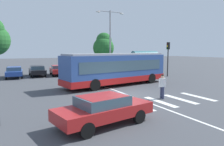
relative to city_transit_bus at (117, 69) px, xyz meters
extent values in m
plane|color=#424449|center=(-1.44, -4.43, -1.59)|extent=(160.00, 160.00, 0.00)
cylinder|color=black|center=(3.35, 1.79, -1.09)|extent=(1.04, 0.47, 1.00)
cylinder|color=black|center=(3.76, -0.52, -1.09)|extent=(1.04, 0.47, 1.00)
cylinder|color=black|center=(-3.37, 0.59, -1.09)|extent=(1.04, 0.47, 1.00)
cylinder|color=black|center=(-2.96, -1.72, -1.09)|extent=(1.04, 0.47, 1.00)
cube|color=#2D4C8E|center=(-0.02, 0.00, 0.04)|extent=(10.95, 4.38, 2.55)
cube|color=red|center=(-0.02, 0.00, -0.96)|extent=(11.06, 4.43, 0.55)
cube|color=#3D5666|center=(-0.02, 0.00, 0.34)|extent=(9.70, 4.21, 0.96)
cube|color=#3D5666|center=(5.24, 0.93, 0.24)|extent=(0.43, 2.22, 1.63)
cube|color=black|center=(5.24, 0.93, 1.13)|extent=(0.40, 1.92, 0.28)
cube|color=#99999E|center=(-0.02, 0.00, 1.39)|extent=(10.49, 4.11, 0.16)
cube|color=#28282B|center=(5.34, 0.95, -1.16)|extent=(0.57, 2.53, 0.36)
cylinder|color=#333856|center=(0.17, -6.40, -1.16)|extent=(0.16, 0.16, 0.85)
cylinder|color=#333856|center=(0.16, -6.60, -1.16)|extent=(0.16, 0.16, 0.85)
cube|color=white|center=(0.17, -6.50, -0.44)|extent=(0.41, 0.28, 0.60)
cylinder|color=white|center=(-0.07, -6.49, -0.47)|extent=(0.10, 0.10, 0.55)
cylinder|color=white|center=(0.41, -6.51, -0.47)|extent=(0.10, 0.10, 0.55)
sphere|color=tan|center=(0.17, -6.50, -0.03)|extent=(0.22, 0.22, 0.22)
sphere|color=black|center=(0.17, -6.50, 0.04)|extent=(0.19, 0.19, 0.19)
cylinder|color=black|center=(-4.35, -8.28, -1.27)|extent=(0.67, 0.32, 0.64)
cylinder|color=black|center=(-4.04, -9.92, -1.27)|extent=(0.67, 0.32, 0.64)
cylinder|color=black|center=(-7.09, -8.80, -1.27)|extent=(0.67, 0.32, 0.64)
cylinder|color=black|center=(-6.78, -10.45, -1.27)|extent=(0.67, 0.32, 0.64)
cube|color=#AD1E1E|center=(-5.57, -9.36, -0.95)|extent=(4.76, 2.64, 0.52)
cube|color=#3D5666|center=(-5.65, -9.38, -0.47)|extent=(2.42, 1.98, 0.44)
cube|color=#AD1E1E|center=(-5.65, -9.38, -0.28)|extent=(2.23, 1.88, 0.09)
cylinder|color=black|center=(-9.39, 11.91, -1.27)|extent=(0.24, 0.65, 0.64)
cylinder|color=black|center=(-7.72, 11.81, -1.27)|extent=(0.24, 0.65, 0.64)
cylinder|color=black|center=(-9.56, 9.13, -1.27)|extent=(0.24, 0.65, 0.64)
cylinder|color=black|center=(-7.89, 9.03, -1.27)|extent=(0.24, 0.65, 0.64)
cube|color=#234293|center=(-8.64, 10.47, -0.95)|extent=(2.09, 4.60, 0.52)
cube|color=#3D5666|center=(-8.64, 10.38, -0.47)|extent=(1.73, 2.25, 0.44)
cube|color=#234293|center=(-8.64, 10.38, -0.28)|extent=(1.65, 2.07, 0.09)
cylinder|color=black|center=(-6.70, 12.42, -1.27)|extent=(0.22, 0.65, 0.64)
cylinder|color=black|center=(-5.03, 12.37, -1.27)|extent=(0.22, 0.65, 0.64)
cylinder|color=black|center=(-6.79, 9.64, -1.27)|extent=(0.22, 0.65, 0.64)
cylinder|color=black|center=(-5.12, 9.58, -1.27)|extent=(0.22, 0.65, 0.64)
cube|color=black|center=(-5.91, 11.00, -0.95)|extent=(1.96, 4.56, 0.52)
cube|color=#3D5666|center=(-5.91, 10.91, -0.47)|extent=(1.67, 2.21, 0.44)
cube|color=black|center=(-5.91, 10.91, -0.28)|extent=(1.59, 2.03, 0.09)
cylinder|color=black|center=(-3.99, 12.23, -1.27)|extent=(0.26, 0.66, 0.64)
cylinder|color=black|center=(-2.32, 12.08, -1.27)|extent=(0.26, 0.66, 0.64)
cylinder|color=black|center=(-4.24, 9.45, -1.27)|extent=(0.26, 0.66, 0.64)
cylinder|color=black|center=(-2.57, 9.30, -1.27)|extent=(0.26, 0.66, 0.64)
cube|color=#AD1E1E|center=(-3.28, 10.76, -0.95)|extent=(2.21, 4.64, 0.52)
cube|color=#3D5666|center=(-3.29, 10.67, -0.47)|extent=(1.79, 2.29, 0.44)
cube|color=#AD1E1E|center=(-3.29, 10.67, -0.28)|extent=(1.70, 2.11, 0.09)
cylinder|color=black|center=(-1.30, 12.03, -1.27)|extent=(0.25, 0.65, 0.64)
cylinder|color=black|center=(0.37, 11.91, -1.27)|extent=(0.25, 0.65, 0.64)
cylinder|color=black|center=(-1.51, 9.25, -1.27)|extent=(0.25, 0.65, 0.64)
cylinder|color=black|center=(0.16, 9.12, -1.27)|extent=(0.25, 0.65, 0.64)
cube|color=#C6B793|center=(-0.57, 10.58, -0.95)|extent=(2.15, 4.62, 0.52)
cube|color=#3D5666|center=(-0.58, 10.49, -0.47)|extent=(1.76, 2.27, 0.44)
cube|color=#C6B793|center=(-0.58, 10.49, -0.28)|extent=(1.67, 2.09, 0.09)
cylinder|color=black|center=(1.28, 11.99, -1.27)|extent=(0.21, 0.64, 0.64)
cylinder|color=black|center=(2.95, 11.95, -1.27)|extent=(0.21, 0.64, 0.64)
cylinder|color=black|center=(1.21, 9.20, -1.27)|extent=(0.21, 0.64, 0.64)
cylinder|color=black|center=(2.89, 9.16, -1.27)|extent=(0.21, 0.64, 0.64)
cube|color=white|center=(2.08, 10.58, -0.95)|extent=(1.92, 4.54, 0.52)
cube|color=#3D5666|center=(2.08, 10.49, -0.47)|extent=(1.65, 2.19, 0.44)
cube|color=white|center=(2.08, 10.49, -0.28)|extent=(1.57, 2.01, 0.09)
cylinder|color=black|center=(3.95, 11.94, -1.27)|extent=(0.20, 0.64, 0.64)
cylinder|color=black|center=(5.62, 11.93, -1.27)|extent=(0.20, 0.64, 0.64)
cylinder|color=black|center=(3.93, 9.15, -1.27)|extent=(0.20, 0.64, 0.64)
cylinder|color=black|center=(5.61, 9.14, -1.27)|extent=(0.20, 0.64, 0.64)
cube|color=#196B70|center=(4.78, 10.54, -0.95)|extent=(1.84, 4.51, 0.52)
cube|color=#3D5666|center=(4.78, 10.45, -0.47)|extent=(1.61, 2.17, 0.44)
cube|color=#196B70|center=(4.78, 10.45, -0.28)|extent=(1.54, 1.99, 0.09)
cylinder|color=#28282B|center=(9.10, 3.13, 0.15)|extent=(0.14, 0.14, 3.47)
cube|color=black|center=(9.10, 3.13, 2.33)|extent=(0.28, 0.32, 0.90)
cylinder|color=#410907|center=(8.93, 3.13, 2.60)|extent=(0.04, 0.20, 0.20)
cylinder|color=yellow|center=(8.93, 3.13, 2.30)|extent=(0.04, 0.20, 0.20)
cylinder|color=#093B10|center=(8.93, 3.13, 2.00)|extent=(0.04, 0.20, 0.20)
cylinder|color=#28282B|center=(6.42, 7.21, -0.44)|extent=(0.12, 0.12, 2.30)
cylinder|color=#28282B|center=(10.30, 7.21, -0.44)|extent=(0.12, 0.12, 2.30)
cube|color=slate|center=(8.36, 7.91, -0.32)|extent=(3.72, 0.04, 1.93)
cylinder|color=#2D6670|center=(8.36, 7.21, 0.89)|extent=(3.95, 1.54, 1.54)
cube|color=#4C3823|center=(8.36, 7.21, -1.14)|extent=(3.10, 0.36, 0.08)
cylinder|color=#939399|center=(3.26, 8.04, 2.72)|extent=(0.20, 0.20, 8.62)
cylinder|color=#939399|center=(4.14, 8.04, 6.88)|extent=(1.75, 0.10, 0.10)
ellipsoid|color=silver|center=(5.02, 8.04, 6.75)|extent=(0.60, 0.32, 0.20)
cylinder|color=#939399|center=(2.39, 8.04, 6.88)|extent=(1.75, 0.10, 0.10)
ellipsoid|color=silver|center=(1.51, 8.04, 6.75)|extent=(0.60, 0.32, 0.20)
cylinder|color=brown|center=(5.45, 15.11, -0.33)|extent=(0.36, 0.36, 2.51)
sphere|color=#236028|center=(5.45, 15.11, 2.18)|extent=(3.58, 3.58, 3.58)
sphere|color=#236028|center=(5.68, 15.41, 3.43)|extent=(2.68, 2.68, 2.68)
cube|color=silver|center=(-3.97, -7.15, -1.58)|extent=(0.45, 3.10, 0.01)
cube|color=silver|center=(-2.24, -7.15, -1.58)|extent=(0.45, 3.10, 0.01)
cube|color=silver|center=(-0.52, -7.15, -1.58)|extent=(0.45, 3.10, 0.01)
cube|color=silver|center=(1.21, -7.15, -1.58)|extent=(0.45, 3.10, 0.01)
cube|color=silver|center=(2.93, -7.15, -1.58)|extent=(0.45, 3.10, 0.01)
cube|color=silver|center=(-1.35, -2.43, -1.58)|extent=(0.16, 24.00, 0.01)
camera|label=1|loc=(-9.41, -17.84, 1.79)|focal=33.82mm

